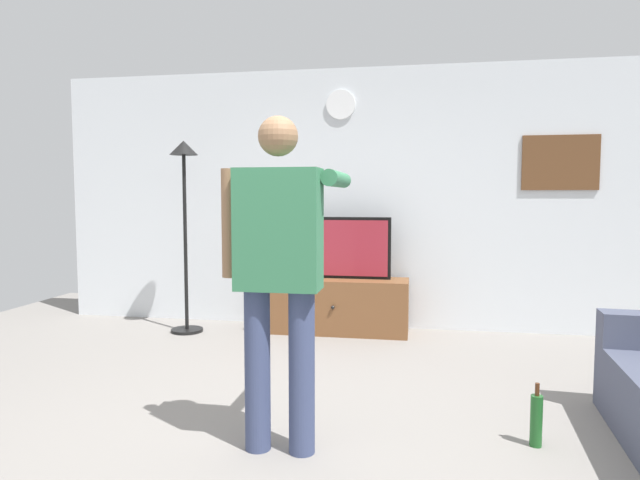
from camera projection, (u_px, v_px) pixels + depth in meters
name	position (u px, v px, depth m)	size (l,w,h in m)	color
ground_plane	(288.00, 447.00, 3.04)	(8.40, 8.40, 0.00)	gray
back_wall	(352.00, 199.00, 5.83)	(6.40, 0.10, 2.70)	silver
tv_stand	(336.00, 305.00, 5.59)	(1.44, 0.47, 0.55)	brown
television	(337.00, 248.00, 5.59)	(1.09, 0.07, 0.62)	black
wall_clock	(341.00, 105.00, 5.71)	(0.30, 0.30, 0.03)	white
framed_picture	(560.00, 163.00, 5.39)	(0.72, 0.04, 0.53)	brown
floor_lamp	(184.00, 196.00, 5.52)	(0.32, 0.32, 1.93)	black
person_standing_nearer_lamp	(279.00, 262.00, 2.93)	(0.62, 0.78, 1.79)	#384266
beverage_bottle	(536.00, 420.00, 3.04)	(0.07, 0.07, 0.36)	#1E5923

